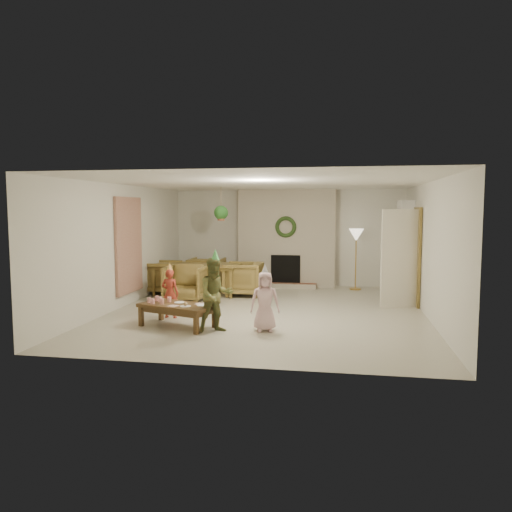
% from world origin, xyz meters
% --- Properties ---
extents(floor, '(7.00, 7.00, 0.00)m').
position_xyz_m(floor, '(0.00, 0.00, 0.00)').
color(floor, '#B7B29E').
rests_on(floor, ground).
extents(ceiling, '(7.00, 7.00, 0.00)m').
position_xyz_m(ceiling, '(0.00, 0.00, 2.50)').
color(ceiling, white).
rests_on(ceiling, wall_back).
extents(wall_back, '(7.00, 0.00, 7.00)m').
position_xyz_m(wall_back, '(0.00, 3.50, 1.25)').
color(wall_back, silver).
rests_on(wall_back, floor).
extents(wall_front, '(7.00, 0.00, 7.00)m').
position_xyz_m(wall_front, '(0.00, -3.50, 1.25)').
color(wall_front, silver).
rests_on(wall_front, floor).
extents(wall_left, '(0.00, 7.00, 7.00)m').
position_xyz_m(wall_left, '(-3.00, 0.00, 1.25)').
color(wall_left, silver).
rests_on(wall_left, floor).
extents(wall_right, '(0.00, 7.00, 7.00)m').
position_xyz_m(wall_right, '(3.00, 0.00, 1.25)').
color(wall_right, silver).
rests_on(wall_right, floor).
extents(fireplace_mass, '(2.50, 0.40, 2.50)m').
position_xyz_m(fireplace_mass, '(0.00, 3.30, 1.25)').
color(fireplace_mass, '#5B3118').
rests_on(fireplace_mass, floor).
extents(fireplace_hearth, '(1.60, 0.30, 0.12)m').
position_xyz_m(fireplace_hearth, '(0.00, 2.95, 0.06)').
color(fireplace_hearth, maroon).
rests_on(fireplace_hearth, floor).
extents(fireplace_firebox, '(0.75, 0.12, 0.75)m').
position_xyz_m(fireplace_firebox, '(0.00, 3.12, 0.45)').
color(fireplace_firebox, black).
rests_on(fireplace_firebox, floor).
extents(fireplace_wreath, '(0.54, 0.10, 0.54)m').
position_xyz_m(fireplace_wreath, '(0.00, 3.07, 1.55)').
color(fireplace_wreath, '#203B16').
rests_on(fireplace_wreath, fireplace_mass).
extents(floor_lamp_base, '(0.28, 0.28, 0.03)m').
position_xyz_m(floor_lamp_base, '(1.76, 3.00, 0.02)').
color(floor_lamp_base, gold).
rests_on(floor_lamp_base, floor).
extents(floor_lamp_post, '(0.03, 0.03, 1.37)m').
position_xyz_m(floor_lamp_post, '(1.76, 3.00, 0.71)').
color(floor_lamp_post, gold).
rests_on(floor_lamp_post, floor).
extents(floor_lamp_shade, '(0.36, 0.36, 0.30)m').
position_xyz_m(floor_lamp_shade, '(1.76, 3.00, 1.37)').
color(floor_lamp_shade, beige).
rests_on(floor_lamp_shade, floor_lamp_post).
extents(bookshelf_carcass, '(0.30, 1.00, 2.20)m').
position_xyz_m(bookshelf_carcass, '(2.84, 2.30, 1.10)').
color(bookshelf_carcass, white).
rests_on(bookshelf_carcass, floor).
extents(bookshelf_shelf_a, '(0.30, 0.92, 0.03)m').
position_xyz_m(bookshelf_shelf_a, '(2.82, 2.30, 0.45)').
color(bookshelf_shelf_a, white).
rests_on(bookshelf_shelf_a, bookshelf_carcass).
extents(bookshelf_shelf_b, '(0.30, 0.92, 0.03)m').
position_xyz_m(bookshelf_shelf_b, '(2.82, 2.30, 0.85)').
color(bookshelf_shelf_b, white).
rests_on(bookshelf_shelf_b, bookshelf_carcass).
extents(bookshelf_shelf_c, '(0.30, 0.92, 0.03)m').
position_xyz_m(bookshelf_shelf_c, '(2.82, 2.30, 1.25)').
color(bookshelf_shelf_c, white).
rests_on(bookshelf_shelf_c, bookshelf_carcass).
extents(bookshelf_shelf_d, '(0.30, 0.92, 0.03)m').
position_xyz_m(bookshelf_shelf_d, '(2.82, 2.30, 1.65)').
color(bookshelf_shelf_d, white).
rests_on(bookshelf_shelf_d, bookshelf_carcass).
extents(books_row_lower, '(0.20, 0.40, 0.24)m').
position_xyz_m(books_row_lower, '(2.80, 2.15, 0.59)').
color(books_row_lower, '#AB2B1F').
rests_on(books_row_lower, bookshelf_shelf_a).
extents(books_row_mid, '(0.20, 0.44, 0.24)m').
position_xyz_m(books_row_mid, '(2.80, 2.35, 0.99)').
color(books_row_mid, navy).
rests_on(books_row_mid, bookshelf_shelf_b).
extents(books_row_upper, '(0.20, 0.36, 0.22)m').
position_xyz_m(books_row_upper, '(2.80, 2.20, 1.38)').
color(books_row_upper, '#AB9224').
rests_on(books_row_upper, bookshelf_shelf_c).
extents(door_frame, '(0.05, 0.86, 2.04)m').
position_xyz_m(door_frame, '(2.96, 1.20, 1.02)').
color(door_frame, olive).
rests_on(door_frame, floor).
extents(door_leaf, '(0.77, 0.32, 2.00)m').
position_xyz_m(door_leaf, '(2.58, 0.82, 1.00)').
color(door_leaf, beige).
rests_on(door_leaf, floor).
extents(curtain_panel, '(0.06, 1.20, 2.00)m').
position_xyz_m(curtain_panel, '(-2.96, 0.20, 1.25)').
color(curtain_panel, tan).
rests_on(curtain_panel, wall_left).
extents(dining_table, '(2.03, 1.15, 0.71)m').
position_xyz_m(dining_table, '(-1.93, 1.66, 0.36)').
color(dining_table, olive).
rests_on(dining_table, floor).
extents(dining_chair_near, '(0.85, 0.87, 0.78)m').
position_xyz_m(dining_chair_near, '(-1.92, 0.77, 0.39)').
color(dining_chair_near, olive).
rests_on(dining_chair_near, floor).
extents(dining_chair_far, '(0.85, 0.87, 0.78)m').
position_xyz_m(dining_chair_far, '(-1.94, 2.55, 0.39)').
color(dining_chair_far, olive).
rests_on(dining_chair_far, floor).
extents(dining_chair_left, '(0.87, 0.85, 0.78)m').
position_xyz_m(dining_chair_left, '(-2.82, 1.65, 0.39)').
color(dining_chair_left, olive).
rests_on(dining_chair_left, floor).
extents(dining_chair_right, '(0.87, 0.85, 0.78)m').
position_xyz_m(dining_chair_right, '(-0.82, 1.67, 0.39)').
color(dining_chair_right, olive).
rests_on(dining_chair_right, floor).
extents(hanging_plant_cord, '(0.01, 0.01, 0.70)m').
position_xyz_m(hanging_plant_cord, '(-1.30, 1.50, 2.15)').
color(hanging_plant_cord, tan).
rests_on(hanging_plant_cord, ceiling).
extents(hanging_plant_pot, '(0.16, 0.16, 0.12)m').
position_xyz_m(hanging_plant_pot, '(-1.30, 1.50, 1.80)').
color(hanging_plant_pot, brown).
rests_on(hanging_plant_pot, hanging_plant_cord).
extents(hanging_plant_foliage, '(0.32, 0.32, 0.32)m').
position_xyz_m(hanging_plant_foliage, '(-1.30, 1.50, 1.92)').
color(hanging_plant_foliage, '#1C4E1A').
rests_on(hanging_plant_foliage, hanging_plant_pot).
extents(coffee_table_top, '(1.42, 1.03, 0.06)m').
position_xyz_m(coffee_table_top, '(-1.32, -1.54, 0.36)').
color(coffee_table_top, '#52391B').
rests_on(coffee_table_top, floor).
extents(coffee_table_apron, '(1.29, 0.90, 0.08)m').
position_xyz_m(coffee_table_apron, '(-1.32, -1.54, 0.30)').
color(coffee_table_apron, '#52391B').
rests_on(coffee_table_apron, floor).
extents(coffee_leg_fl, '(0.09, 0.09, 0.33)m').
position_xyz_m(coffee_leg_fl, '(-1.95, -1.59, 0.17)').
color(coffee_leg_fl, '#52391B').
rests_on(coffee_leg_fl, floor).
extents(coffee_leg_fr, '(0.09, 0.09, 0.33)m').
position_xyz_m(coffee_leg_fr, '(-0.86, -1.98, 0.17)').
color(coffee_leg_fr, '#52391B').
rests_on(coffee_leg_fr, floor).
extents(coffee_leg_bl, '(0.09, 0.09, 0.33)m').
position_xyz_m(coffee_leg_bl, '(-1.78, -1.10, 0.17)').
color(coffee_leg_bl, '#52391B').
rests_on(coffee_leg_bl, floor).
extents(coffee_leg_br, '(0.09, 0.09, 0.33)m').
position_xyz_m(coffee_leg_br, '(-0.68, -1.48, 0.17)').
color(coffee_leg_br, '#52391B').
rests_on(coffee_leg_br, floor).
extents(cup_a, '(0.09, 0.09, 0.09)m').
position_xyz_m(cup_a, '(-1.83, -1.52, 0.44)').
color(cup_a, white).
rests_on(cup_a, coffee_table_top).
extents(cup_b, '(0.09, 0.09, 0.09)m').
position_xyz_m(cup_b, '(-1.77, -1.33, 0.44)').
color(cup_b, white).
rests_on(cup_b, coffee_table_top).
extents(cup_c, '(0.09, 0.09, 0.09)m').
position_xyz_m(cup_c, '(-1.74, -1.60, 0.44)').
color(cup_c, white).
rests_on(cup_c, coffee_table_top).
extents(cup_d, '(0.09, 0.09, 0.09)m').
position_xyz_m(cup_d, '(-1.67, -1.42, 0.44)').
color(cup_d, white).
rests_on(cup_d, coffee_table_top).
extents(cup_e, '(0.09, 0.09, 0.09)m').
position_xyz_m(cup_e, '(-1.58, -1.57, 0.44)').
color(cup_e, white).
rests_on(cup_e, coffee_table_top).
extents(cup_f, '(0.09, 0.09, 0.09)m').
position_xyz_m(cup_f, '(-1.52, -1.39, 0.44)').
color(cup_f, white).
rests_on(cup_f, coffee_table_top).
extents(plate_a, '(0.23, 0.23, 0.01)m').
position_xyz_m(plate_a, '(-1.33, -1.41, 0.40)').
color(plate_a, white).
rests_on(plate_a, coffee_table_top).
extents(plate_b, '(0.23, 0.23, 0.01)m').
position_xyz_m(plate_b, '(-1.12, -1.71, 0.40)').
color(plate_b, white).
rests_on(plate_b, coffee_table_top).
extents(plate_c, '(0.23, 0.23, 0.01)m').
position_xyz_m(plate_c, '(-0.87, -1.59, 0.40)').
color(plate_c, white).
rests_on(plate_c, coffee_table_top).
extents(food_scoop, '(0.09, 0.09, 0.07)m').
position_xyz_m(food_scoop, '(-1.12, -1.71, 0.44)').
color(food_scoop, tan).
rests_on(food_scoop, plate_b).
extents(napkin_left, '(0.19, 0.19, 0.01)m').
position_xyz_m(napkin_left, '(-1.33, -1.72, 0.40)').
color(napkin_left, '#E4A8A8').
rests_on(napkin_left, coffee_table_top).
extents(napkin_right, '(0.19, 0.19, 0.01)m').
position_xyz_m(napkin_right, '(-0.93, -1.49, 0.40)').
color(napkin_right, '#E4A8A8').
rests_on(napkin_right, coffee_table_top).
extents(child_red, '(0.35, 0.24, 0.91)m').
position_xyz_m(child_red, '(-1.68, -0.88, 0.45)').
color(child_red, '#9D3021').
rests_on(child_red, floor).
extents(party_hat_red, '(0.17, 0.17, 0.17)m').
position_xyz_m(party_hat_red, '(-1.68, -0.88, 0.95)').
color(party_hat_red, '#C5CD44').
rests_on(party_hat_red, child_red).
extents(child_plaid, '(0.75, 0.70, 1.22)m').
position_xyz_m(child_plaid, '(-0.59, -1.76, 0.61)').
color(child_plaid, brown).
rests_on(child_plaid, floor).
extents(party_hat_plaid, '(0.17, 0.17, 0.20)m').
position_xyz_m(party_hat_plaid, '(-0.59, -1.76, 1.26)').
color(party_hat_plaid, '#4BAF52').
rests_on(party_hat_plaid, child_plaid).
extents(child_pink, '(0.54, 0.41, 0.99)m').
position_xyz_m(child_pink, '(0.19, -1.57, 0.49)').
color(child_pink, beige).
rests_on(child_pink, floor).
extents(party_hat_pink, '(0.13, 0.13, 0.18)m').
position_xyz_m(party_hat_pink, '(0.19, -1.57, 1.03)').
color(party_hat_pink, silver).
rests_on(party_hat_pink, child_pink).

